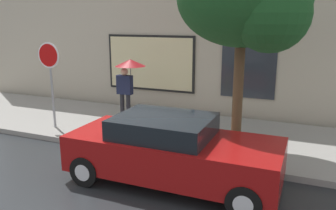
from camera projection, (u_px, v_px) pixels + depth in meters
ground_plane at (132, 174)px, 7.68m from camera, size 60.00×60.00×0.00m
sidewalk at (180, 132)px, 10.35m from camera, size 20.00×4.00×0.15m
building_facade at (206, 16)px, 11.77m from camera, size 20.00×0.67×7.00m
parked_car at (172, 150)px, 7.15m from camera, size 4.37×1.88×1.43m
fire_hydrant at (160, 133)px, 8.89m from camera, size 0.30×0.44×0.76m
pedestrian_with_umbrella at (128, 73)px, 10.94m from camera, size 0.97×0.97×2.00m
street_tree at (248, 0)px, 7.75m from camera, size 3.09×2.63×4.89m
stop_sign at (50, 68)px, 10.16m from camera, size 0.76×0.10×2.58m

